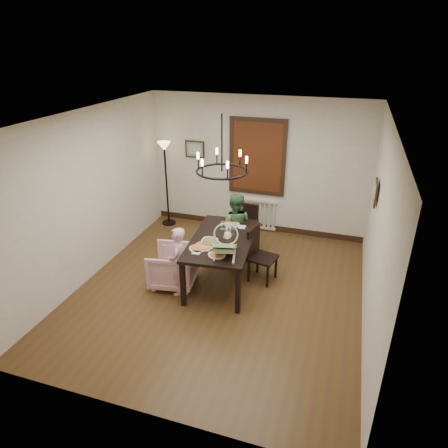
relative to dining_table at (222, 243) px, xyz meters
The scene contains 17 objects.
room_shell 0.68m from the dining_table, 59.02° to the left, with size 4.51×5.00×2.81m.
dining_table is the anchor object (origin of this frame).
chair_far 1.13m from the dining_table, 85.18° to the left, with size 0.41×0.41×0.94m, color black, non-canonical shape.
chair_right 0.73m from the dining_table, 21.07° to the left, with size 0.42×0.42×0.96m, color black, non-canonical shape.
armchair 0.91m from the dining_table, 156.04° to the right, with size 0.72×0.73×0.67m, color beige.
elderly_woman 0.82m from the dining_table, 137.29° to the right, with size 0.35×0.23×0.95m, color #EAA5BE.
seated_man 0.83m from the dining_table, 91.28° to the left, with size 0.52×0.41×1.07m, color #406C45.
baby_bouncer 0.60m from the dining_table, 67.35° to the right, with size 0.39×0.53×0.35m, color #A7CA8B, non-canonical shape.
salad_bowl 0.30m from the dining_table, 120.00° to the right, with size 0.31×0.31×0.08m, color white.
pizza_platter 0.43m from the dining_table, 115.92° to the right, with size 0.31×0.31×0.04m, color tan.
drinking_glass 0.16m from the dining_table, ahead, with size 0.06×0.06×0.12m, color silver.
window_blinds 2.33m from the dining_table, 88.86° to the left, with size 1.00×0.03×1.40m, color #522710.
radiator 2.22m from the dining_table, 88.87° to the left, with size 0.92×0.12×0.62m, color silver, non-canonical shape.
picture_back 2.70m from the dining_table, 121.02° to the left, with size 0.42×0.03×0.36m, color black.
picture_right 2.51m from the dining_table, 15.00° to the left, with size 0.42×0.03×0.36m, color black.
floor_lamp 2.63m from the dining_table, 135.05° to the left, with size 0.30×0.30×1.80m, color black, non-canonical shape.
chandelier 1.23m from the dining_table, 97.13° to the left, with size 0.80×0.80×0.04m, color black.
Camera 1 is at (1.75, -5.20, 3.78)m, focal length 32.00 mm.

